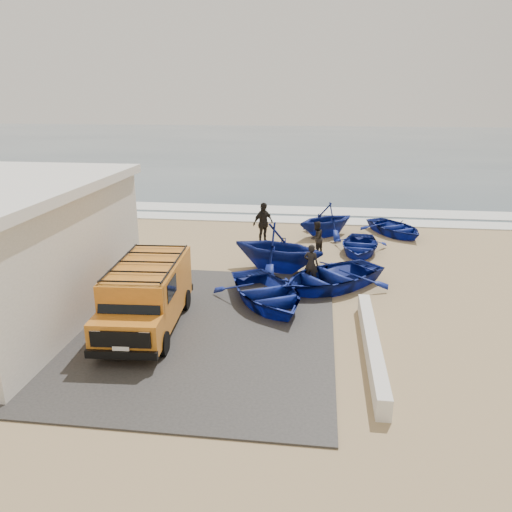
{
  "coord_description": "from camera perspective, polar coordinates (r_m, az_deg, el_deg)",
  "views": [
    {
      "loc": [
        3.42,
        -15.46,
        6.8
      ],
      "look_at": [
        1.22,
        1.61,
        1.2
      ],
      "focal_mm": 35.0,
      "sensor_mm": 36.0,
      "label": 1
    }
  ],
  "objects": [
    {
      "name": "boat_mid_right",
      "position": [
        22.78,
        11.73,
        1.2
      ],
      "size": [
        2.85,
        3.69,
        0.71
      ],
      "primitive_type": "imported",
      "rotation": [
        0.0,
        0.0,
        -0.13
      ],
      "color": "navy",
      "rests_on": "ground"
    },
    {
      "name": "fisherman_front",
      "position": [
        18.68,
        6.31,
        -0.92
      ],
      "size": [
        0.64,
        0.51,
        1.53
      ],
      "primitive_type": "imported",
      "rotation": [
        0.0,
        0.0,
        2.85
      ],
      "color": "black",
      "rests_on": "ground"
    },
    {
      "name": "boat_far_left",
      "position": [
        25.16,
        7.99,
        4.15
      ],
      "size": [
        4.22,
        4.16,
        1.68
      ],
      "primitive_type": "imported",
      "rotation": [
        0.0,
        0.0,
        -0.89
      ],
      "color": "navy",
      "rests_on": "ground"
    },
    {
      "name": "surf_line",
      "position": [
        28.48,
        0.22,
        4.28
      ],
      "size": [
        180.0,
        1.6,
        0.06
      ],
      "primitive_type": "cube",
      "color": "white",
      "rests_on": "ground"
    },
    {
      "name": "boat_far_right",
      "position": [
        26.16,
        15.58,
        3.13
      ],
      "size": [
        4.02,
        4.37,
        0.74
      ],
      "primitive_type": "imported",
      "rotation": [
        0.0,
        0.0,
        0.54
      ],
      "color": "navy",
      "rests_on": "ground"
    },
    {
      "name": "parapet",
      "position": [
        14.15,
        13.09,
        -9.95
      ],
      "size": [
        0.35,
        6.0,
        0.55
      ],
      "primitive_type": "cube",
      "color": "silver",
      "rests_on": "ground"
    },
    {
      "name": "fisherman_middle",
      "position": [
        22.18,
        6.91,
        2.06
      ],
      "size": [
        0.86,
        0.91,
        1.5
      ],
      "primitive_type": "imported",
      "rotation": [
        0.0,
        0.0,
        -2.1
      ],
      "color": "black",
      "rests_on": "ground"
    },
    {
      "name": "van",
      "position": [
        15.34,
        -12.37,
        -4.21
      ],
      "size": [
        2.18,
        4.9,
        2.06
      ],
      "rotation": [
        0.0,
        0.0,
        0.06
      ],
      "color": "orange",
      "rests_on": "ground"
    },
    {
      "name": "boat_near_left",
      "position": [
        16.84,
        1.23,
        -4.19
      ],
      "size": [
        4.6,
        5.09,
        0.86
      ],
      "primitive_type": "imported",
      "rotation": [
        0.0,
        0.0,
        0.49
      ],
      "color": "navy",
      "rests_on": "ground"
    },
    {
      "name": "boat_mid_left",
      "position": [
        19.9,
        2.52,
        1.01
      ],
      "size": [
        4.49,
        4.15,
        1.96
      ],
      "primitive_type": "imported",
      "rotation": [
        0.0,
        0.0,
        1.28
      ],
      "color": "navy",
      "rests_on": "ground"
    },
    {
      "name": "fisherman_back",
      "position": [
        23.56,
        0.82,
        3.76
      ],
      "size": [
        1.15,
        1.18,
        1.99
      ],
      "primitive_type": "imported",
      "rotation": [
        0.0,
        0.0,
        0.81
      ],
      "color": "black",
      "rests_on": "ground"
    },
    {
      "name": "slab",
      "position": [
        16.01,
        -13.33,
        -7.53
      ],
      "size": [
        12.0,
        10.0,
        0.05
      ],
      "primitive_type": "cube",
      "color": "#393734",
      "rests_on": "ground"
    },
    {
      "name": "boat_near_right",
      "position": [
        18.44,
        8.47,
        -2.32
      ],
      "size": [
        5.31,
        5.2,
        0.9
      ],
      "primitive_type": "imported",
      "rotation": [
        0.0,
        0.0,
        -0.85
      ],
      "color": "navy",
      "rests_on": "ground"
    },
    {
      "name": "ground",
      "position": [
        17.23,
        -4.75,
        -5.29
      ],
      "size": [
        160.0,
        160.0,
        0.0
      ],
      "primitive_type": "plane",
      "color": "tan"
    },
    {
      "name": "surf_wash",
      "position": [
        30.9,
        0.8,
        5.35
      ],
      "size": [
        180.0,
        2.2,
        0.04
      ],
      "primitive_type": "cube",
      "color": "white",
      "rests_on": "ground"
    },
    {
      "name": "ocean",
      "position": [
        71.86,
        4.67,
        12.55
      ],
      "size": [
        180.0,
        88.0,
        0.01
      ],
      "primitive_type": "cube",
      "color": "#385166",
      "rests_on": "ground"
    }
  ]
}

